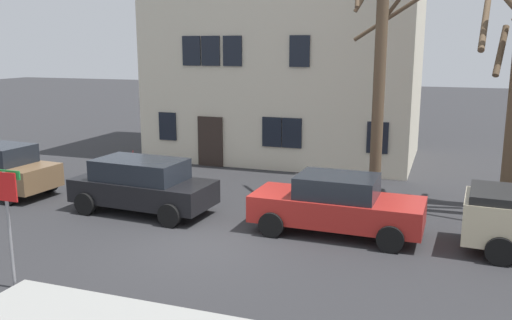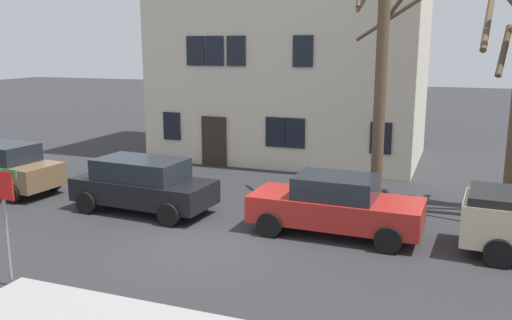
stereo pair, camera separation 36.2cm
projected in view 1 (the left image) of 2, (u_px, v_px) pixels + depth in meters
The scene contains 7 objects.
ground_plane at pixel (203, 244), 13.92m from camera, with size 120.00×120.00×0.00m, color #2D2D30.
building_main at pixel (288, 22), 24.18m from camera, with size 11.95×7.24×11.87m.
tree_bare_near at pixel (380, 66), 16.96m from camera, with size 2.51×2.36×8.52m.
car_black_wagon at pixel (142, 185), 16.45m from camera, with size 4.44×2.22×1.64m.
car_red_sedan at pixel (337, 204), 14.57m from camera, with size 4.60×2.06×1.62m.
street_sign_pole at pixel (7, 206), 11.04m from camera, with size 0.76×0.07×2.55m.
bicycle_leaning at pixel (137, 168), 21.02m from camera, with size 1.74×0.32×1.03m.
Camera 1 is at (5.69, -11.97, 4.99)m, focal length 38.03 mm.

